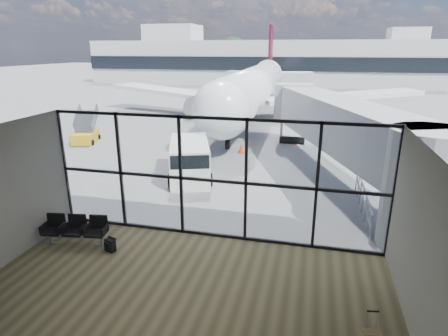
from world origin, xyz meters
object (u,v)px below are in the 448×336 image
at_px(backpack, 110,245).
at_px(seating_row, 76,228).
at_px(airliner, 255,86).
at_px(service_van, 190,160).
at_px(mobile_stairs, 86,135).
at_px(belt_loader, 221,120).

bearing_deg(backpack, seating_row, -172.57).
distance_m(airliner, service_van, 20.84).
distance_m(airliner, mobile_stairs, 18.27).
bearing_deg(seating_row, airliner, 77.43).
height_order(service_van, mobile_stairs, mobile_stairs).
relative_size(airliner, mobile_stairs, 11.41).
distance_m(seating_row, backpack, 1.56).
xyz_separation_m(backpack, airliner, (0.38, 28.70, 2.71)).
relative_size(airliner, belt_loader, 9.74).
relative_size(belt_loader, mobile_stairs, 1.17).
height_order(backpack, belt_loader, belt_loader).
xyz_separation_m(belt_loader, mobile_stairs, (-8.37, -8.07, -0.07)).
bearing_deg(service_van, airliner, 70.33).
bearing_deg(belt_loader, mobile_stairs, -141.55).
bearing_deg(seating_row, backpack, -20.67).
bearing_deg(airliner, service_van, -92.23).
distance_m(service_van, mobile_stairs, 11.70).
distance_m(seating_row, service_van, 7.84).
distance_m(airliner, belt_loader, 7.48).
xyz_separation_m(backpack, mobile_stairs, (-9.90, 13.80, 0.27)).
height_order(belt_loader, mobile_stairs, mobile_stairs).
bearing_deg(service_van, belt_loader, 77.91).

